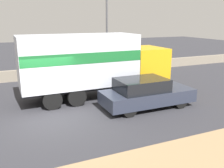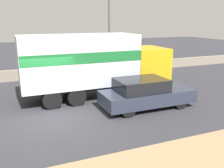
{
  "view_description": "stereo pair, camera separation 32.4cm",
  "coord_description": "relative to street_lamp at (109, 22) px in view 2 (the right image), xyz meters",
  "views": [
    {
      "loc": [
        -1.77,
        -10.22,
        4.18
      ],
      "look_at": [
        3.18,
        0.9,
        1.0
      ],
      "focal_mm": 40.0,
      "sensor_mm": 36.0,
      "label": 1
    },
    {
      "loc": [
        -1.48,
        -10.35,
        4.18
      ],
      "look_at": [
        3.18,
        0.9,
        1.0
      ],
      "focal_mm": 40.0,
      "sensor_mm": 36.0,
      "label": 2
    }
  ],
  "objects": [
    {
      "name": "car_hatchback",
      "position": [
        -1.04,
        -7.24,
        -3.23
      ],
      "size": [
        4.5,
        1.82,
        1.46
      ],
      "color": "#282D3D",
      "rests_on": "ground_plane"
    },
    {
      "name": "stone_wall_backdrop",
      "position": [
        -5.43,
        1.01,
        -3.58
      ],
      "size": [
        60.0,
        0.35,
        0.76
      ],
      "color": "gray",
      "rests_on": "ground_plane"
    },
    {
      "name": "ground_plane",
      "position": [
        -5.43,
        -6.87,
        -3.96
      ],
      "size": [
        80.0,
        80.0,
        0.0
      ],
      "primitive_type": "plane",
      "color": "#2D2D33"
    },
    {
      "name": "box_truck",
      "position": [
        -2.82,
        -4.69,
        -2.02
      ],
      "size": [
        7.98,
        2.41,
        3.42
      ],
      "color": "gold",
      "rests_on": "ground_plane"
    },
    {
      "name": "street_lamp",
      "position": [
        0.0,
        0.0,
        0.0
      ],
      "size": [
        0.56,
        0.28,
        6.82
      ],
      "color": "#4C4C51",
      "rests_on": "ground_plane"
    }
  ]
}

